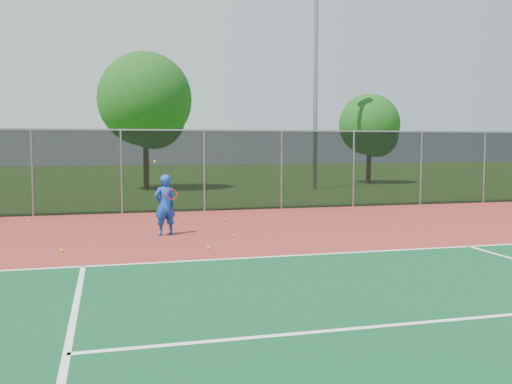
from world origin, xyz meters
TOP-DOWN VIEW (x-y plane):
  - ground at (0.00, 0.00)m, footprint 120.00×120.00m
  - court_apron at (0.00, 2.00)m, footprint 30.00×20.00m
  - fence_back at (0.00, 12.00)m, footprint 30.00×0.06m
  - tennis_player at (-4.98, 6.67)m, footprint 0.69×0.69m
  - practice_ball_0 at (-7.55, 4.80)m, footprint 0.07×0.07m
  - practice_ball_1 at (-2.75, 9.29)m, footprint 0.07×0.07m
  - practice_ball_3 at (-4.19, 4.32)m, footprint 0.07×0.07m
  - practice_ball_4 at (-8.96, 10.36)m, footprint 0.07×0.07m
  - practice_ball_6 at (-3.20, 5.95)m, footprint 0.07×0.07m
  - practice_ball_7 at (-4.10, 9.98)m, footprint 0.07×0.07m
  - floodlight_n at (4.66, 20.78)m, footprint 0.90×0.40m
  - tree_back_left at (-4.32, 22.67)m, footprint 5.09×5.09m
  - tree_back_mid at (9.72, 24.22)m, footprint 3.86×3.86m

SIDE VIEW (x-z plane):
  - ground at x=0.00m, z-range 0.00..0.00m
  - court_apron at x=0.00m, z-range 0.00..0.02m
  - practice_ball_0 at x=-7.55m, z-range 0.02..0.09m
  - practice_ball_1 at x=-2.75m, z-range 0.02..0.09m
  - practice_ball_3 at x=-4.19m, z-range 0.02..0.09m
  - practice_ball_4 at x=-8.96m, z-range 0.02..0.09m
  - practice_ball_6 at x=-3.20m, z-range 0.02..0.09m
  - practice_ball_7 at x=-4.10m, z-range 0.02..0.09m
  - tennis_player at x=-4.98m, z-range -0.17..1.88m
  - fence_back at x=0.00m, z-range 0.05..3.08m
  - tree_back_mid at x=9.72m, z-range 0.72..6.38m
  - tree_back_left at x=-4.32m, z-range 0.95..8.44m
  - floodlight_n at x=4.66m, z-range 0.79..14.34m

